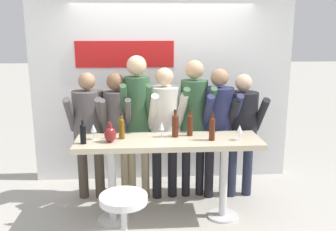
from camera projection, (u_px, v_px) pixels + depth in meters
The scene contains 20 objects.
ground_plane at pixel (168, 218), 4.39m from camera, with size 40.00×40.00×0.00m, color #B2ADA3.
back_wall at pixel (162, 88), 5.33m from camera, with size 3.67×0.12×2.68m.
tasting_table at pixel (169, 153), 4.21m from camera, with size 2.07×0.59×0.97m.
bar_stool at pixel (124, 216), 3.58m from camera, with size 0.48×0.48×0.64m.
person_far_left at pixel (89, 123), 4.70m from camera, with size 0.49×0.56×1.65m.
person_left at pixel (117, 122), 4.65m from camera, with size 0.38×0.50×1.65m.
person_center_left at pixel (137, 110), 4.66m from camera, with size 0.38×0.54×1.85m.
person_center at pixel (165, 119), 4.71m from camera, with size 0.50×0.60×1.71m.
person_center_right at pixel (194, 113), 4.74m from camera, with size 0.44×0.57×1.79m.
person_right at pixel (218, 120), 4.72m from camera, with size 0.46×0.56×1.69m.
person_far_right at pixel (242, 123), 4.77m from camera, with size 0.50×0.57×1.62m.
wine_bottle_0 at pixel (122, 127), 4.16m from camera, with size 0.06×0.06×0.29m.
wine_bottle_1 at pixel (212, 128), 4.09m from camera, with size 0.07×0.07×0.32m.
wine_bottle_2 at pixel (190, 124), 4.28m from camera, with size 0.07×0.07×0.31m.
wine_bottle_3 at pixel (175, 124), 4.23m from camera, with size 0.07×0.07×0.32m.
wine_bottle_4 at pixel (83, 133), 3.98m from camera, with size 0.06×0.06×0.27m.
wine_glass_0 at pixel (93, 129), 4.13m from camera, with size 0.07×0.07×0.18m.
wine_glass_1 at pixel (240, 129), 4.10m from camera, with size 0.07×0.07×0.18m.
wine_glass_2 at pixel (162, 126), 4.22m from camera, with size 0.07×0.07×0.18m.
decorative_vase at pixel (110, 134), 4.04m from camera, with size 0.13×0.13×0.22m.
Camera 1 is at (-0.27, -3.99, 2.18)m, focal length 40.00 mm.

